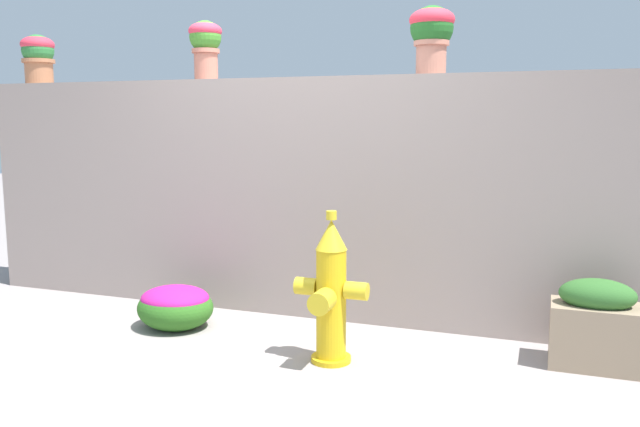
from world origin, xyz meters
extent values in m
plane|color=gray|center=(0.00, 0.00, 0.00)|extent=(24.00, 24.00, 0.00)
cube|color=gray|center=(0.00, 1.03, 0.84)|extent=(5.33, 0.36, 1.68)
cylinder|color=#B56F4A|center=(-2.39, 1.04, 1.78)|extent=(0.22, 0.22, 0.20)
cylinder|color=#B56F4A|center=(-2.39, 1.04, 1.86)|extent=(0.26, 0.26, 0.03)
sphere|color=#317C3A|center=(-2.39, 1.04, 1.95)|extent=(0.25, 0.25, 0.25)
ellipsoid|color=#E7374B|center=(-2.39, 1.04, 1.99)|extent=(0.26, 0.26, 0.14)
cylinder|color=#BD6D59|center=(-0.81, 1.00, 1.79)|extent=(0.17, 0.17, 0.23)
cylinder|color=#BD6D59|center=(-0.81, 1.00, 1.89)|extent=(0.20, 0.20, 0.03)
sphere|color=#3F8429|center=(-0.81, 1.00, 1.99)|extent=(0.23, 0.23, 0.23)
ellipsoid|color=#DB334A|center=(-0.81, 1.00, 2.03)|extent=(0.24, 0.24, 0.13)
cylinder|color=tan|center=(0.84, 1.03, 1.78)|extent=(0.20, 0.20, 0.22)
cylinder|color=tan|center=(0.84, 1.03, 1.88)|extent=(0.23, 0.23, 0.03)
sphere|color=#205E22|center=(0.84, 1.03, 1.98)|extent=(0.28, 0.28, 0.28)
ellipsoid|color=#E43040|center=(0.84, 1.03, 2.03)|extent=(0.29, 0.29, 0.15)
cylinder|color=gold|center=(0.45, 0.13, 0.01)|extent=(0.23, 0.23, 0.03)
cylinder|color=gold|center=(0.45, 0.13, 0.33)|extent=(0.17, 0.17, 0.66)
cone|color=gold|center=(0.45, 0.13, 0.75)|extent=(0.18, 0.18, 0.17)
cylinder|color=gold|center=(0.45, 0.13, 0.86)|extent=(0.06, 0.06, 0.05)
cylinder|color=gold|center=(0.30, 0.13, 0.43)|extent=(0.13, 0.10, 0.10)
cylinder|color=gold|center=(0.61, 0.13, 0.43)|extent=(0.13, 0.10, 0.10)
cylinder|color=gold|center=(0.45, -0.03, 0.40)|extent=(0.13, 0.14, 0.13)
ellipsoid|color=#2C631D|center=(-0.73, 0.36, 0.13)|extent=(0.52, 0.47, 0.30)
ellipsoid|color=#BC1C7C|center=(-0.73, 0.36, 0.20)|extent=(0.47, 0.41, 0.16)
cube|color=gray|center=(1.88, 0.54, 0.18)|extent=(0.48, 0.29, 0.36)
ellipsoid|color=#306428|center=(1.88, 0.54, 0.42)|extent=(0.41, 0.25, 0.18)
camera|label=1|loc=(1.59, -3.25, 1.38)|focal=36.10mm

